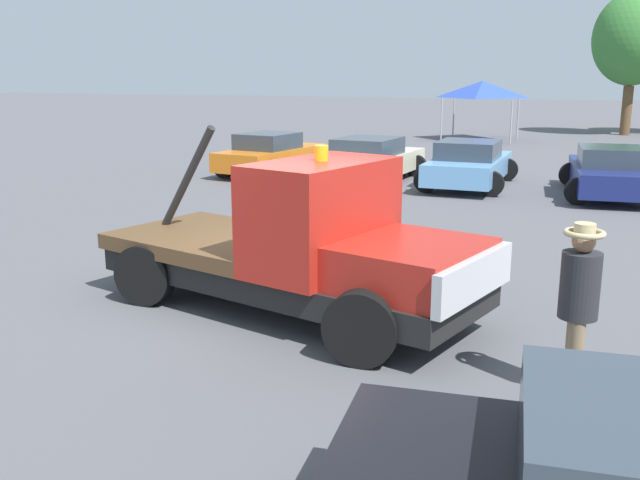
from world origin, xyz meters
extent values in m
plane|color=#545459|center=(0.00, 0.00, 0.00)|extent=(160.00, 160.00, 0.00)
cube|color=black|center=(0.00, 0.00, 0.53)|extent=(5.79, 3.33, 0.35)
cube|color=#B22319|center=(1.90, -0.54, 0.98)|extent=(1.97, 2.15, 0.55)
cube|color=silver|center=(2.68, -0.76, 0.95)|extent=(0.64, 1.86, 0.50)
cube|color=#B22319|center=(0.58, -0.16, 1.42)|extent=(1.74, 2.36, 1.44)
cube|color=brown|center=(-1.32, 0.37, 0.81)|extent=(3.21, 2.78, 0.22)
cylinder|color=black|center=(-1.82, 0.52, 1.70)|extent=(1.18, 0.44, 1.63)
cylinder|color=orange|center=(0.58, -0.16, 2.24)|extent=(0.18, 0.18, 0.20)
cylinder|color=black|center=(2.10, 0.45, 0.44)|extent=(0.88, 0.26, 0.88)
cylinder|color=black|center=(1.55, -1.48, 0.44)|extent=(0.88, 0.26, 0.88)
cylinder|color=black|center=(-1.44, 1.45, 0.44)|extent=(0.88, 0.26, 0.88)
cylinder|color=black|center=(-1.99, -0.48, 0.44)|extent=(0.88, 0.26, 0.88)
cylinder|color=black|center=(3.04, -3.66, 0.34)|extent=(0.68, 0.22, 0.68)
cylinder|color=#847051|center=(3.81, -1.37, 0.43)|extent=(0.16, 0.16, 0.85)
cylinder|color=#847051|center=(3.83, -1.59, 0.43)|extent=(0.16, 0.16, 0.85)
cylinder|color=#28282D|center=(3.82, -1.48, 1.19)|extent=(0.39, 0.39, 0.68)
sphere|color=#A87A56|center=(3.82, -1.48, 1.64)|extent=(0.23, 0.23, 0.23)
torus|color=tan|center=(3.82, -1.48, 1.73)|extent=(0.40, 0.40, 0.06)
cylinder|color=tan|center=(3.82, -1.48, 1.77)|extent=(0.21, 0.21, 0.10)
cube|color=orange|center=(-5.76, 12.31, 0.54)|extent=(2.38, 4.50, 0.60)
cube|color=#333D47|center=(-5.79, 12.09, 1.09)|extent=(1.80, 2.01, 0.50)
cylinder|color=black|center=(-6.37, 13.87, 0.34)|extent=(0.68, 0.22, 0.68)
cylinder|color=black|center=(-4.71, 13.63, 0.34)|extent=(0.68, 0.22, 0.68)
cylinder|color=black|center=(-6.80, 10.99, 0.34)|extent=(0.68, 0.22, 0.68)
cylinder|color=black|center=(-5.14, 10.74, 0.34)|extent=(0.68, 0.22, 0.68)
cube|color=beige|center=(-2.29, 11.86, 0.54)|extent=(2.32, 4.93, 0.60)
cube|color=#333D47|center=(-2.31, 11.62, 1.09)|extent=(1.83, 2.15, 0.50)
cylinder|color=black|center=(-3.01, 13.56, 0.34)|extent=(0.68, 0.22, 0.68)
cylinder|color=black|center=(-1.25, 13.39, 0.34)|extent=(0.68, 0.22, 0.68)
cylinder|color=black|center=(-3.33, 10.33, 0.34)|extent=(0.68, 0.22, 0.68)
cylinder|color=black|center=(-1.56, 10.16, 0.34)|extent=(0.68, 0.22, 0.68)
cube|color=#669ED1|center=(0.64, 11.96, 0.54)|extent=(1.96, 4.49, 0.60)
cube|color=#333D47|center=(0.63, 11.73, 1.09)|extent=(1.67, 1.91, 0.50)
cylinder|color=black|center=(-0.20, 13.49, 0.34)|extent=(0.68, 0.22, 0.68)
cylinder|color=black|center=(1.55, 13.44, 0.34)|extent=(0.68, 0.22, 0.68)
cylinder|color=black|center=(-0.28, 10.47, 0.34)|extent=(0.68, 0.22, 0.68)
cylinder|color=black|center=(1.48, 10.42, 0.34)|extent=(0.68, 0.22, 0.68)
cube|color=navy|center=(4.38, 11.60, 0.54)|extent=(2.13, 4.66, 0.60)
cube|color=#333D47|center=(4.40, 11.37, 1.09)|extent=(1.71, 2.03, 0.50)
cylinder|color=black|center=(3.42, 13.06, 0.34)|extent=(0.68, 0.22, 0.68)
cylinder|color=black|center=(5.09, 13.20, 0.34)|extent=(0.68, 0.22, 0.68)
cylinder|color=black|center=(3.67, 9.99, 0.34)|extent=(0.68, 0.22, 0.68)
cylinder|color=#9E9EA3|center=(-2.68, 24.82, 1.01)|extent=(0.07, 0.07, 2.02)
cylinder|color=#9E9EA3|center=(0.50, 24.82, 1.01)|extent=(0.07, 0.07, 2.02)
cylinder|color=#9E9EA3|center=(-2.68, 27.99, 1.01)|extent=(0.07, 0.07, 2.02)
cylinder|color=#9E9EA3|center=(0.50, 27.99, 1.01)|extent=(0.07, 0.07, 2.02)
pyramid|color=#2D4CB7|center=(-1.09, 26.41, 2.41)|extent=(3.18, 3.18, 0.79)
cylinder|color=brown|center=(5.59, 31.92, 1.26)|extent=(0.50, 0.50, 2.52)
ellipsoid|color=#387A33|center=(5.59, 31.92, 4.86)|extent=(4.04, 4.04, 4.68)
cube|color=black|center=(1.48, 2.90, 0.02)|extent=(0.40, 0.40, 0.04)
cone|color=orange|center=(1.48, 2.90, 0.28)|extent=(0.36, 0.36, 0.55)
camera|label=1|loc=(3.76, -8.75, 3.27)|focal=40.00mm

